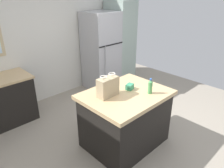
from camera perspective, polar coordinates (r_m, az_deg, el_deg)
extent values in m
plane|color=#9E9384|center=(3.78, 5.83, -14.27)|extent=(6.14, 6.14, 0.00)
cube|color=silver|center=(4.96, -15.72, 12.24)|extent=(5.12, 0.10, 2.78)
cube|color=black|center=(3.45, 3.52, -9.67)|extent=(1.19, 0.92, 0.86)
cube|color=tan|center=(3.21, 3.72, -2.89)|extent=(1.27, 1.00, 0.06)
cube|color=#B7B7BC|center=(5.29, -2.91, 8.74)|extent=(0.75, 0.71, 1.86)
cube|color=black|center=(4.98, -0.19, 10.43)|extent=(0.73, 0.01, 0.02)
cylinder|color=#B7B7BC|center=(4.94, -1.71, 5.35)|extent=(0.02, 0.02, 0.84)
cube|color=#9EB2A8|center=(5.71, 2.20, 11.11)|extent=(0.55, 0.67, 2.09)
cube|color=tan|center=(3.05, -1.11, -0.80)|extent=(0.33, 0.16, 0.28)
torus|color=white|center=(2.93, -2.29, 1.94)|extent=(0.10, 0.10, 0.01)
torus|color=white|center=(3.03, -0.01, 2.75)|extent=(0.10, 0.10, 0.01)
cube|color=#388E66|center=(3.30, 4.75, -0.73)|extent=(0.14, 0.12, 0.09)
cylinder|color=#4C9956|center=(3.20, 10.16, -0.96)|extent=(0.07, 0.07, 0.18)
cone|color=#4C9956|center=(3.15, 10.30, 0.79)|extent=(0.06, 0.06, 0.03)
cylinder|color=blue|center=(3.14, 10.34, 1.25)|extent=(0.03, 0.03, 0.02)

